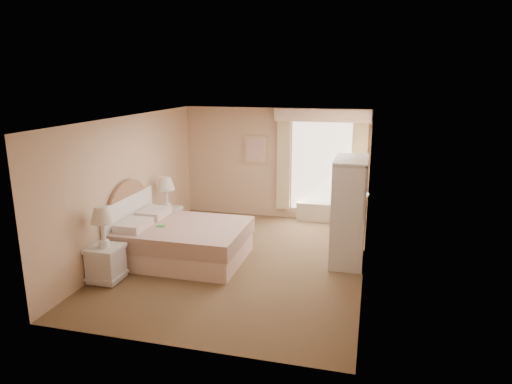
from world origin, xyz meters
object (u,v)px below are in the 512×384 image
(bed, at_px, (178,240))
(cafe_chair, at_px, (342,205))
(round_table, at_px, (350,205))
(armoire, at_px, (349,219))
(nightstand_near, at_px, (105,254))
(nightstand_far, at_px, (167,214))

(bed, bearing_deg, cafe_chair, 40.52)
(cafe_chair, bearing_deg, round_table, 27.84)
(bed, height_order, armoire, armoire)
(nightstand_near, height_order, cafe_chair, nightstand_near)
(armoire, bearing_deg, round_table, 92.03)
(round_table, bearing_deg, nightstand_near, -135.04)
(bed, relative_size, cafe_chair, 2.21)
(cafe_chair, bearing_deg, bed, -150.40)
(round_table, height_order, armoire, armoire)
(bed, relative_size, nightstand_near, 1.77)
(nightstand_far, relative_size, round_table, 1.52)
(cafe_chair, height_order, armoire, armoire)
(nightstand_near, bearing_deg, armoire, 26.49)
(armoire, bearing_deg, cafe_chair, 98.11)
(nightstand_far, distance_m, cafe_chair, 3.62)
(bed, bearing_deg, armoire, 13.02)
(nightstand_far, height_order, armoire, armoire)
(nightstand_near, relative_size, cafe_chair, 1.25)
(bed, relative_size, round_table, 2.73)
(bed, xyz_separation_m, round_table, (2.87, 2.44, 0.17))
(bed, xyz_separation_m, armoire, (2.93, 0.68, 0.40))
(round_table, relative_size, armoire, 0.43)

